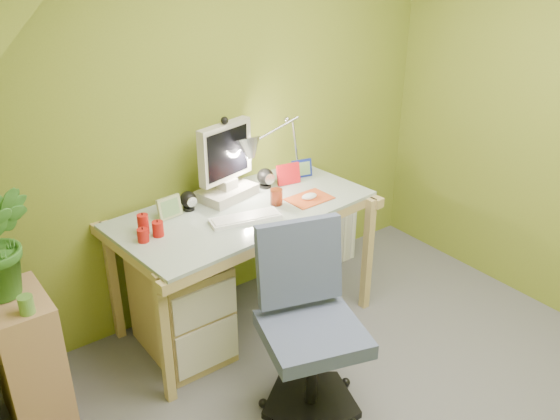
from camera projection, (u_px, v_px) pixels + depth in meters
wall_back at (221, 123)px, 3.59m from camera, size 3.20×0.01×2.40m
wall_left at (21, 383)px, 1.58m from camera, size 0.01×3.20×2.40m
slope_ceiling at (203, 107)px, 1.61m from camera, size 1.10×3.20×1.10m
desk at (245, 266)px, 3.62m from camera, size 1.56×0.89×0.80m
monitor at (225, 161)px, 3.47m from camera, size 0.38×0.27×0.47m
speaker_left at (188, 201)px, 3.39m from camera, size 0.09×0.09×0.11m
speaker_right at (265, 178)px, 3.68m from camera, size 0.12×0.12×0.13m
keyboard at (245, 218)px, 3.30m from camera, size 0.41×0.21×0.02m
mousepad at (309, 199)px, 3.54m from camera, size 0.27×0.20×0.01m
mouse at (309, 196)px, 3.54m from camera, size 0.11×0.07×0.04m
amber_tumbler at (276, 197)px, 3.46m from camera, size 0.08×0.08×0.09m
candle_cluster at (146, 227)px, 3.11m from camera, size 0.17×0.15×0.11m
photo_frame_red at (288, 174)px, 3.73m from camera, size 0.15×0.05×0.13m
photo_frame_blue at (302, 168)px, 3.83m from camera, size 0.13×0.05×0.11m
photo_frame_green at (169, 207)px, 3.30m from camera, size 0.15×0.04×0.12m
desk_lamp at (287, 134)px, 3.68m from camera, size 0.58×0.25×0.62m
side_ledge at (29, 360)px, 2.91m from camera, size 0.27×0.42×0.73m
green_cup at (26, 305)px, 2.63m from camera, size 0.08×0.08×0.09m
task_chair at (313, 331)px, 2.91m from camera, size 0.68×0.68×0.98m
radiator at (325, 235)px, 4.35m from camera, size 0.45×0.19×0.45m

